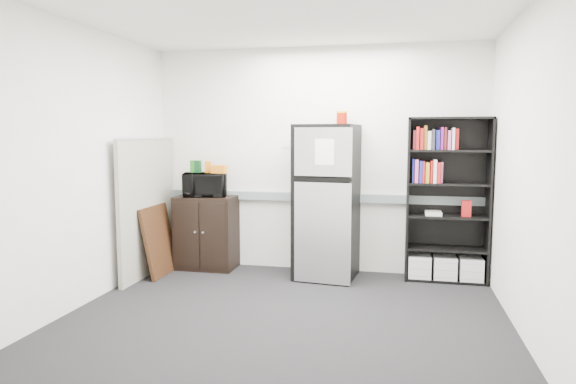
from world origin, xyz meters
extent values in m
plane|color=black|center=(0.00, 0.00, 0.00)|extent=(4.00, 4.00, 0.00)
cube|color=silver|center=(0.00, 1.75, 1.35)|extent=(4.00, 0.02, 2.70)
cube|color=silver|center=(2.00, 0.00, 1.35)|extent=(0.02, 3.50, 2.70)
cube|color=silver|center=(-2.00, 0.00, 1.35)|extent=(0.02, 3.50, 2.70)
cube|color=white|center=(0.00, 0.00, 2.70)|extent=(4.00, 3.50, 0.02)
cube|color=gray|center=(0.00, 1.72, 0.90)|extent=(3.92, 0.05, 0.10)
cube|color=white|center=(-0.35, 1.74, 1.55)|extent=(0.14, 0.00, 0.10)
cube|color=black|center=(1.09, 1.56, 0.93)|extent=(0.02, 0.34, 1.85)
cube|color=black|center=(1.97, 1.56, 0.93)|extent=(0.02, 0.34, 1.85)
cube|color=black|center=(1.53, 1.72, 0.93)|extent=(0.90, 0.02, 1.85)
cube|color=black|center=(1.53, 1.56, 1.84)|extent=(0.90, 0.34, 0.02)
cube|color=black|center=(1.53, 1.56, 0.02)|extent=(0.85, 0.32, 0.03)
cube|color=black|center=(1.53, 1.56, 0.37)|extent=(0.85, 0.32, 0.03)
cube|color=black|center=(1.53, 1.56, 0.74)|extent=(0.85, 0.32, 0.02)
cube|color=black|center=(1.53, 1.56, 1.11)|extent=(0.85, 0.32, 0.02)
cube|color=black|center=(1.53, 1.56, 1.48)|extent=(0.85, 0.32, 0.02)
cube|color=silver|center=(1.25, 1.55, 0.16)|extent=(0.25, 0.30, 0.25)
cube|color=silver|center=(1.53, 1.55, 0.16)|extent=(0.25, 0.30, 0.25)
cube|color=silver|center=(1.81, 1.55, 0.16)|extent=(0.25, 0.30, 0.25)
cube|color=gray|center=(-1.90, 1.08, 0.80)|extent=(0.05, 1.30, 1.60)
cube|color=#B2B2B7|center=(-1.90, 1.08, 1.61)|extent=(0.06, 1.30, 0.02)
cube|color=black|center=(-1.33, 1.50, 0.45)|extent=(0.72, 0.45, 0.90)
cube|color=black|center=(-1.51, 1.27, 0.45)|extent=(0.33, 0.01, 0.80)
cube|color=black|center=(-1.16, 1.27, 0.45)|extent=(0.33, 0.01, 0.80)
cylinder|color=#B2B2B7|center=(-1.38, 1.26, 0.50)|extent=(0.02, 0.02, 0.02)
cylinder|color=#B2B2B7|center=(-1.28, 1.26, 0.50)|extent=(0.02, 0.02, 0.02)
imported|color=black|center=(-1.33, 1.48, 1.05)|extent=(0.60, 0.49, 0.29)
cube|color=#1C5719|center=(-1.50, 1.52, 1.27)|extent=(0.08, 0.07, 0.15)
cube|color=#0D3B19|center=(-1.43, 1.52, 1.27)|extent=(0.08, 0.06, 0.15)
cube|color=orange|center=(-1.30, 1.52, 1.26)|extent=(0.08, 0.06, 0.14)
cube|color=orange|center=(-1.14, 1.47, 1.24)|extent=(0.19, 0.12, 0.10)
cube|color=black|center=(0.18, 1.43, 0.88)|extent=(0.73, 0.73, 1.75)
cube|color=silver|center=(0.18, 1.09, 1.47)|extent=(0.64, 0.09, 0.53)
cube|color=silver|center=(0.18, 1.09, 0.58)|extent=(0.64, 0.09, 1.12)
cube|color=black|center=(0.18, 1.07, 1.17)|extent=(0.64, 0.08, 0.03)
cube|color=white|center=(0.20, 1.07, 1.47)|extent=(0.21, 0.03, 0.28)
cube|color=black|center=(0.18, 1.43, 1.76)|extent=(0.73, 0.73, 0.02)
cylinder|color=#9B1507|center=(0.33, 1.55, 1.85)|extent=(0.12, 0.12, 0.15)
cylinder|color=gold|center=(0.33, 1.55, 1.94)|extent=(0.13, 0.13, 0.02)
cube|color=#32180D|center=(-1.77, 1.10, 0.42)|extent=(0.19, 0.65, 0.82)
cube|color=silver|center=(-1.75, 1.10, 0.42)|extent=(0.14, 0.55, 0.69)
camera|label=1|loc=(0.99, -4.41, 1.66)|focal=32.00mm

